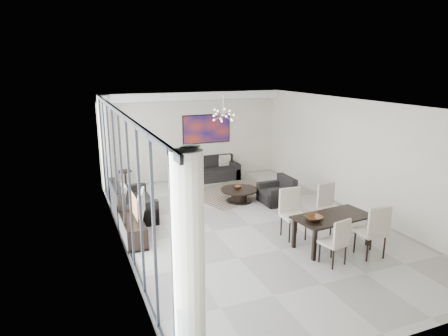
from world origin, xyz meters
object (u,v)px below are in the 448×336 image
television (138,205)px  dining_table (333,220)px  sofa_main (207,173)px  coffee_table (239,194)px  tv_console (132,228)px

television → dining_table: 4.20m
sofa_main → dining_table: sofa_main is taller
coffee_table → tv_console: tv_console is taller
coffee_table → dining_table: bearing=-79.6°
tv_console → television: size_ratio=1.59×
tv_console → dining_table: size_ratio=0.89×
coffee_table → tv_console: 3.50m
sofa_main → tv_console: (-3.11, -3.76, -0.02)m
coffee_table → television: television is taller
sofa_main → television: (-2.95, -3.72, 0.50)m
tv_console → dining_table: (3.83, -1.99, 0.36)m
sofa_main → dining_table: size_ratio=1.20×
television → dining_table: television is taller
tv_console → dining_table: 4.33m
coffee_table → sofa_main: size_ratio=0.50×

